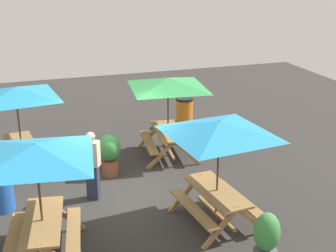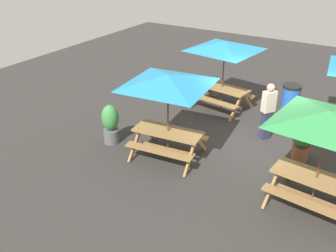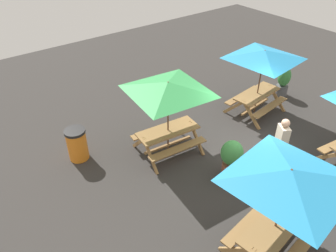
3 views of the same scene
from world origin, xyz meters
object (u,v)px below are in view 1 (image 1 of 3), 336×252
Objects in this scene: picnic_table_0 at (219,136)px; picnic_table_3 at (36,160)px; trash_bin_blue at (0,190)px; potted_plant_1 at (109,152)px; picnic_table_1 at (16,99)px; potted_plant_0 at (266,241)px; trash_bin_orange at (184,112)px; person_standing at (92,164)px; picnic_table_2 at (168,89)px.

picnic_table_3 is at bearing -94.91° from picnic_table_0.
trash_bin_blue is 2.87m from potted_plant_1.
potted_plant_0 is (5.76, 4.04, -1.40)m from picnic_table_1.
person_standing is (4.12, -3.76, 0.39)m from trash_bin_orange.
potted_plant_1 is at bearing -46.65° from trash_bin_orange.
trash_bin_blue is at bearing -68.90° from potted_plant_1.
potted_plant_1 reaches higher than trash_bin_blue.
potted_plant_0 reaches higher than trash_bin_blue.
picnic_table_2 is 2.54× the size of potted_plant_1.
picnic_table_3 is 1.68× the size of person_standing.
potted_plant_1 is at bearing -62.54° from picnic_table_2.
picnic_table_3 reaches higher than trash_bin_blue.
picnic_table_2 is 5.66m from potted_plant_0.
trash_bin_orange is (-1.97, 5.29, -1.49)m from picnic_table_1.
picnic_table_2 is at bearing 171.58° from picnic_table_0.
picnic_table_0 is 5.55m from picnic_table_1.
picnic_table_1 is at bearing -114.81° from potted_plant_1.
potted_plant_0 is 0.69× the size of person_standing.
picnic_table_0 is at bearing 36.29° from picnic_table_1.
picnic_table_1 is at bearing -142.60° from picnic_table_0.
picnic_table_3 is 2.68m from trash_bin_blue.
trash_bin_blue is at bearing -120.79° from picnic_table_0.
picnic_table_1 and picnic_table_3 have the same top height.
picnic_table_2 reaches higher than potted_plant_1.
potted_plant_0 is at bearing -9.13° from trash_bin_orange.
picnic_table_1 is at bearing -87.93° from picnic_table_2.
picnic_table_0 is 3.17m from person_standing.
potted_plant_1 is (-3.11, 1.88, -1.37)m from picnic_table_3.
picnic_table_2 reaches higher than trash_bin_blue.
picnic_table_3 is at bearing -38.05° from picnic_table_2.
potted_plant_0 is 4.42m from person_standing.
person_standing is at bearing -28.40° from potted_plant_1.
picnic_table_0 is 3.72m from potted_plant_1.
picnic_table_1 is 2.73m from potted_plant_1.
trash_bin_orange is at bearing 79.22° from person_standing.
picnic_table_1 is at bearing 165.41° from trash_bin_blue.
potted_plant_0 reaches higher than potted_plant_1.
potted_plant_0 is (7.73, -1.24, 0.10)m from trash_bin_orange.
picnic_table_0 is 3.58m from picnic_table_3.
picnic_table_0 is 2.25m from potted_plant_0.
person_standing is (2.15, 1.52, -1.10)m from picnic_table_1.
picnic_table_1 is at bearing 156.99° from person_standing.
picnic_table_2 is at bearing -30.26° from trash_bin_orange.
potted_plant_1 is at bearing 156.87° from picnic_table_3.
picnic_table_1 reaches higher than trash_bin_blue.
picnic_table_3 is at bearing -91.14° from person_standing.
picnic_table_1 is 2.44× the size of potted_plant_0.
potted_plant_1 is 1.34m from person_standing.
picnic_table_0 is 2.87× the size of trash_bin_blue.
trash_bin_orange is at bearing 124.49° from trash_bin_blue.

